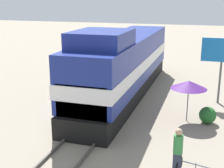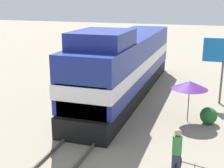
{
  "view_description": "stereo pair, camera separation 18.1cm",
  "coord_description": "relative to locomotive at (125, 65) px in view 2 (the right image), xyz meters",
  "views": [
    {
      "loc": [
        5.1,
        -13.97,
        6.21
      ],
      "look_at": [
        1.2,
        -1.61,
        2.57
      ],
      "focal_mm": 50.0,
      "sensor_mm": 36.0,
      "label": 1
    },
    {
      "loc": [
        5.27,
        -13.92,
        6.21
      ],
      "look_at": [
        1.2,
        -1.61,
        2.57
      ],
      "focal_mm": 50.0,
      "sensor_mm": 36.0,
      "label": 2
    }
  ],
  "objects": [
    {
      "name": "ground_plane",
      "position": [
        0.0,
        -4.68,
        -2.04
      ],
      "size": [
        120.0,
        120.0,
        0.0
      ],
      "primitive_type": "plane",
      "color": "gray"
    },
    {
      "name": "shrub_cluster",
      "position": [
        5.28,
        -3.11,
        -1.61
      ],
      "size": [
        0.86,
        0.86,
        0.86
      ],
      "primitive_type": "sphere",
      "color": "#236028",
      "rests_on": "ground_plane"
    },
    {
      "name": "locomotive",
      "position": [
        0.0,
        0.0,
        0.0
      ],
      "size": [
        2.86,
        15.4,
        4.62
      ],
      "color": "black",
      "rests_on": "ground_plane"
    },
    {
      "name": "billboard_sign",
      "position": [
        5.83,
        0.38,
        0.95
      ],
      "size": [
        2.38,
        0.12,
        3.91
      ],
      "color": "#595959",
      "rests_on": "ground_plane"
    },
    {
      "name": "person_bystander",
      "position": [
        4.32,
        -8.42,
        -1.06
      ],
      "size": [
        0.34,
        0.34,
        1.8
      ],
      "color": "#2D3347",
      "rests_on": "ground_plane"
    },
    {
      "name": "vendor_umbrella",
      "position": [
        4.26,
        -3.08,
        -0.1
      ],
      "size": [
        1.83,
        1.83,
        2.15
      ],
      "color": "#4C4C4C",
      "rests_on": "ground_plane"
    },
    {
      "name": "rail_far",
      "position": [
        0.72,
        -4.68,
        -1.96
      ],
      "size": [
        0.08,
        31.12,
        0.15
      ],
      "primitive_type": "cube",
      "color": "#4C4742",
      "rests_on": "ground_plane"
    },
    {
      "name": "rail_near",
      "position": [
        -0.72,
        -4.68,
        -1.96
      ],
      "size": [
        0.08,
        31.12,
        0.15
      ],
      "primitive_type": "cube",
      "color": "#4C4742",
      "rests_on": "ground_plane"
    }
  ]
}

